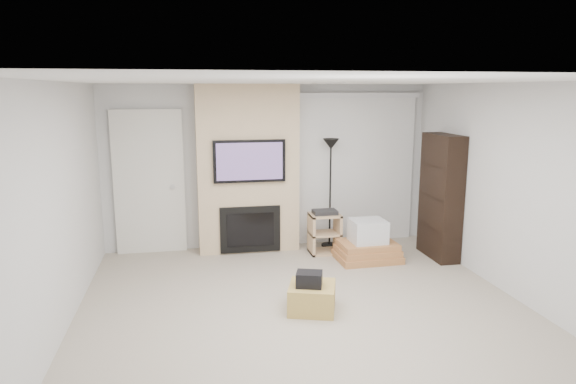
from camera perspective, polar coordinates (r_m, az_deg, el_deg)
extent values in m
cube|color=#A99D8C|center=(5.70, 2.39, -13.79)|extent=(5.00, 5.50, 0.00)
cube|color=white|center=(5.16, 2.62, 12.22)|extent=(5.00, 5.50, 0.00)
cube|color=silver|center=(7.95, -2.15, 2.86)|extent=(5.00, 0.00, 2.50)
cube|color=silver|center=(2.83, 16.04, -13.57)|extent=(5.00, 0.00, 2.50)
cube|color=silver|center=(5.31, -24.78, -2.45)|extent=(0.00, 5.50, 2.50)
cube|color=silver|center=(6.35, 25.00, -0.35)|extent=(0.00, 5.50, 2.50)
cube|color=silver|center=(6.04, 4.56, 12.03)|extent=(0.35, 0.18, 0.01)
cube|color=tan|center=(5.82, 2.69, -11.64)|extent=(0.63, 0.63, 0.30)
cube|color=black|center=(5.70, 2.37, -9.65)|extent=(0.33, 0.30, 0.16)
cube|color=#D1B38B|center=(7.70, -4.49, 2.57)|extent=(1.50, 0.40, 2.50)
cube|color=black|center=(7.46, -4.30, 3.44)|extent=(1.05, 0.06, 0.62)
cube|color=#3E2F4E|center=(7.42, -4.27, 3.41)|extent=(0.96, 0.00, 0.54)
cube|color=black|center=(7.69, -4.21, -4.17)|extent=(0.90, 0.04, 0.70)
cube|color=black|center=(7.67, -4.19, -4.21)|extent=(0.70, 0.02, 0.50)
cube|color=silver|center=(7.86, -15.16, 1.05)|extent=(1.02, 0.08, 2.14)
cube|color=#ADA797|center=(7.88, -15.14, 0.74)|extent=(0.90, 0.05, 2.05)
cylinder|color=silver|center=(7.82, -12.67, 0.59)|extent=(0.07, 0.06, 0.07)
cube|color=silver|center=(8.14, 7.81, 10.60)|extent=(1.98, 0.10, 0.08)
cube|color=white|center=(8.25, 7.57, 2.34)|extent=(1.90, 0.03, 2.29)
cylinder|color=black|center=(8.15, 4.61, -5.88)|extent=(0.25, 0.25, 0.03)
cylinder|color=black|center=(7.95, 4.70, -0.43)|extent=(0.03, 0.03, 1.57)
cone|color=black|center=(7.83, 4.80, 5.34)|extent=(0.25, 0.25, 0.16)
cube|color=tan|center=(7.68, 2.60, -4.70)|extent=(0.04, 0.38, 0.60)
cube|color=tan|center=(7.78, 5.54, -4.52)|extent=(0.04, 0.38, 0.60)
cube|color=tan|center=(7.81, 4.05, -6.62)|extent=(0.45, 0.38, 0.03)
cube|color=tan|center=(7.73, 4.08, -4.61)|extent=(0.45, 0.38, 0.03)
cube|color=tan|center=(7.66, 4.11, -2.56)|extent=(0.45, 0.38, 0.03)
cube|color=black|center=(7.65, 4.12, -2.23)|extent=(0.35, 0.25, 0.06)
cube|color=#B87844|center=(7.56, 8.77, -7.09)|extent=(0.90, 0.70, 0.10)
cube|color=#B87844|center=(7.53, 8.79, -6.43)|extent=(0.86, 0.65, 0.09)
cube|color=#B87844|center=(7.50, 8.81, -5.80)|extent=(0.81, 0.61, 0.09)
cube|color=silver|center=(7.45, 8.86, -4.30)|extent=(0.50, 0.45, 0.32)
cube|color=black|center=(7.72, 16.62, -0.50)|extent=(0.30, 0.80, 1.80)
cube|color=black|center=(7.81, 16.30, -3.74)|extent=(0.26, 0.72, 0.02)
cube|color=black|center=(7.71, 16.48, -0.51)|extent=(0.26, 0.72, 0.02)
cube|color=black|center=(7.63, 16.67, 2.80)|extent=(0.26, 0.72, 0.02)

